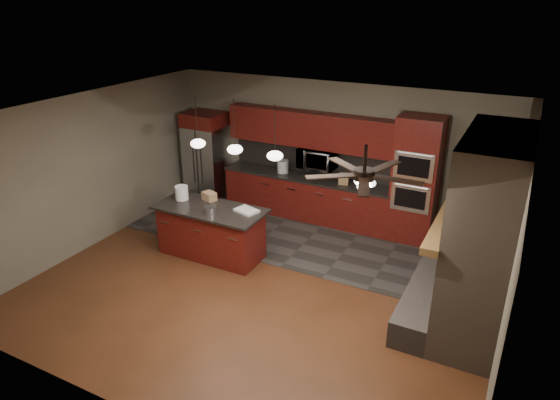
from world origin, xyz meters
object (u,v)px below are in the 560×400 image
Objects in this scene: microwave at (317,158)px; refrigerator at (207,157)px; paint_can at (210,210)px; kitchen_island at (211,231)px; white_bucket at (182,193)px; counter_box at (344,179)px; paint_tray at (247,211)px; counter_bucket at (283,166)px; oven_tower at (415,180)px; cardboard_box at (209,196)px.

refrigerator reaches higher than microwave.
refrigerator is at bearing 126.21° from paint_can.
kitchen_island is 0.89m from white_bucket.
white_bucket is at bearing -148.85° from counter_box.
paint_tray is 2.14m from counter_bucket.
oven_tower is 1.98m from microwave.
counter_box is (3.22, 0.03, 0.02)m from refrigerator.
microwave is 3.48× the size of counter_box.
counter_box is at bearing 58.06° from paint_can.
counter_bucket reaches higher than paint_can.
oven_tower is 9.12× the size of counter_bucket.
paint_tray is at bearing -99.82° from microwave.
microwave is 2.80m from white_bucket.
oven_tower is 9.46× the size of white_bucket.
oven_tower is 3.76m from cardboard_box.
oven_tower reaches higher than microwave.
counter_bucket is (-0.75, -0.05, -0.27)m from microwave.
microwave is 0.37× the size of refrigerator.
cardboard_box reaches higher than kitchen_island.
counter_box is (1.36, -0.05, -0.03)m from counter_bucket.
kitchen_island is 5.03× the size of paint_tray.
cardboard_box is at bearing -121.15° from microwave.
cardboard_box is at bearing 125.02° from kitchen_island.
paint_tray is (2.24, -2.02, -0.05)m from refrigerator.
paint_can reaches higher than kitchen_island.
counter_box is (1.84, 1.92, 0.01)m from cardboard_box.
microwave is 3.06× the size of cardboard_box.
kitchen_island is 7.80× the size of white_bucket.
refrigerator is (-2.61, -0.13, -0.31)m from microwave.
cardboard_box is at bearing -172.36° from paint_tray.
kitchen_island is (1.59, -2.17, -0.52)m from refrigerator.
oven_tower is 9.95× the size of cardboard_box.
paint_can is 0.58m from cardboard_box.
white_bucket is 0.51m from cardboard_box.
oven_tower reaches higher than white_bucket.
paint_tray is at bearing -42.09° from refrigerator.
oven_tower is at bearing 36.72° from kitchen_island.
white_bucket is 1.32m from paint_tray.
white_bucket is 3.12m from counter_box.
kitchen_island is 9.33× the size of counter_box.
white_bucket is 1.20× the size of counter_box.
paint_tray is (1.31, 0.06, -0.11)m from white_bucket.
counter_box is at bearing 0.56° from refrigerator.
oven_tower reaches higher than cardboard_box.
counter_box is at bearing -178.21° from oven_tower.
cardboard_box is at bearing 126.13° from paint_can.
microwave is at bearing 96.44° from paint_tray.
kitchen_island is at bearing -53.91° from refrigerator.
paint_can is 0.48× the size of paint_tray.
cardboard_box is at bearing -103.51° from counter_bucket.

